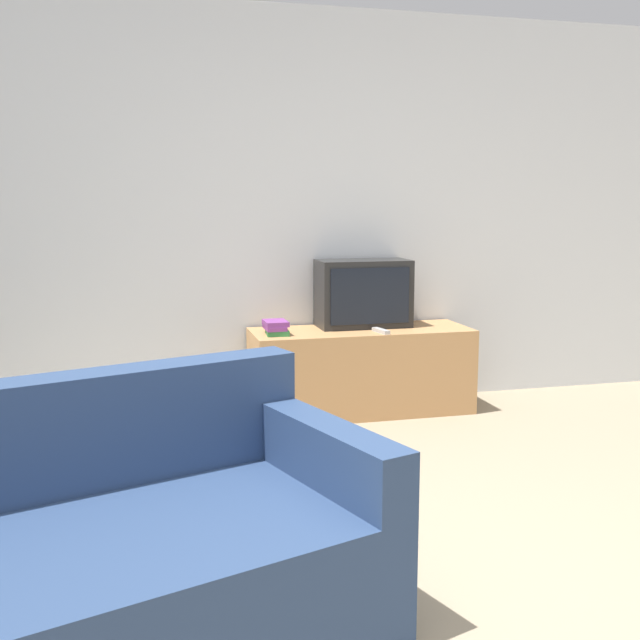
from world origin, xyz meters
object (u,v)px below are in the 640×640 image
at_px(remote_on_stand, 381,331).
at_px(television, 363,293).
at_px(book_stack, 276,327).
at_px(couch, 38,585).
at_px(tv_stand, 361,371).

bearing_deg(remote_on_stand, television, 97.70).
relative_size(television, book_stack, 2.95).
bearing_deg(television, couch, -125.24).
xyz_separation_m(television, book_stack, (-0.62, -0.16, -0.18)).
bearing_deg(remote_on_stand, couch, -128.81).
bearing_deg(book_stack, couch, -116.19).
relative_size(television, couch, 0.28).
bearing_deg(remote_on_stand, book_stack, 171.15).
xyz_separation_m(television, couch, (-1.78, -2.51, -0.50)).
height_order(couch, remote_on_stand, couch).
distance_m(book_stack, remote_on_stand, 0.66).
distance_m(tv_stand, book_stack, 0.66).
relative_size(couch, remote_on_stand, 13.02).
relative_size(tv_stand, remote_on_stand, 8.45).
height_order(television, couch, television).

